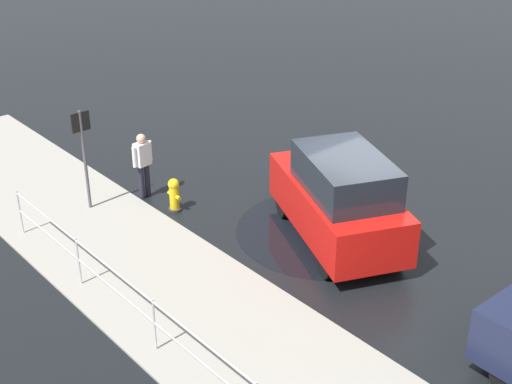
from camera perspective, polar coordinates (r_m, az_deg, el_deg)
ground_plane at (r=15.48m, az=8.26°, el=-3.67°), size 60.00×60.00×0.00m
kerb_strip at (r=13.05m, az=-4.25°, el=-9.79°), size 24.00×3.20×0.04m
moving_hatchback at (r=14.83m, az=6.67°, el=-0.49°), size 4.25×3.13×2.06m
fire_hydrant at (r=16.34m, az=-6.57°, el=-0.22°), size 0.42×0.31×0.80m
pedestrian at (r=16.79m, az=-9.05°, el=2.50°), size 0.29×0.56×1.62m
metal_railing at (r=11.94m, az=-8.18°, el=-9.72°), size 10.30×0.04×1.05m
sign_post at (r=16.26m, az=-13.65°, el=3.60°), size 0.07×0.44×2.40m
puddle_patch at (r=15.66m, az=5.57°, el=-3.11°), size 3.92×3.92×0.01m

